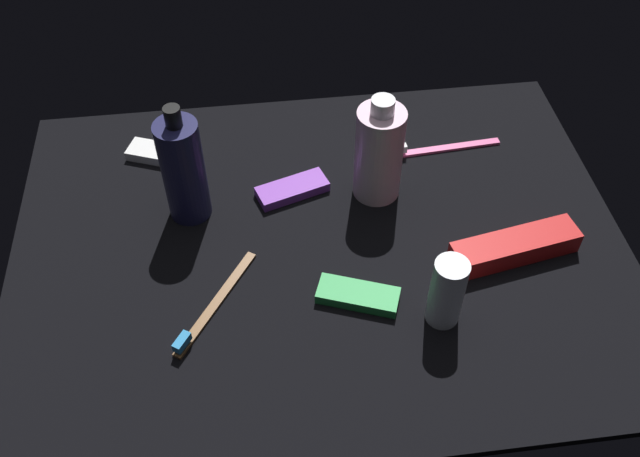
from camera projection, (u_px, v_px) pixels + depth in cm
name	position (u px, v px, depth cm)	size (l,w,h in cm)	color
ground_plane	(320.00, 246.00, 96.06)	(84.00, 64.00, 1.20)	black
lotion_bottle	(183.00, 170.00, 93.65)	(5.90, 5.90, 18.53)	#1D1E48
bodywash_bottle	(379.00, 153.00, 96.88)	(6.78, 6.78, 16.64)	silver
deodorant_stick	(447.00, 292.00, 83.67)	(4.22, 4.22, 10.21)	silver
toothbrush_brown	(211.00, 307.00, 87.65)	(10.97, 15.65, 2.10)	brown
toothbrush_pink	(437.00, 148.00, 107.92)	(18.04, 2.50, 2.10)	#E55999
toothpaste_box_red	(515.00, 247.00, 93.02)	(17.60, 4.40, 3.20)	red
snack_bar_green	(358.00, 295.00, 88.72)	(10.40, 4.00, 1.50)	green
snack_bar_white	(162.00, 154.00, 106.70)	(10.40, 4.00, 1.50)	white
snack_bar_purple	(292.00, 189.00, 101.58)	(10.40, 4.00, 1.50)	purple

